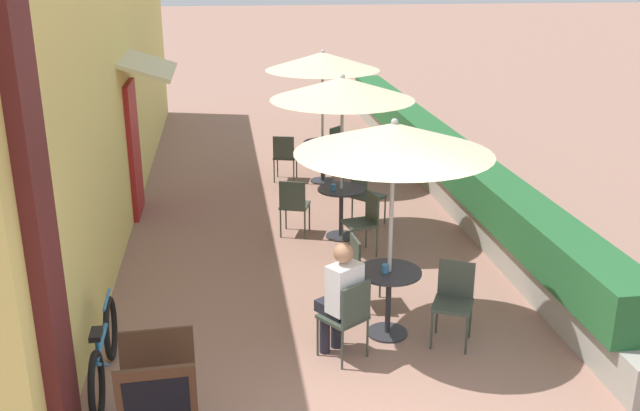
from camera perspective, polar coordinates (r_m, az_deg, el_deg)
cafe_facade_wall at (r=11.95m, az=-15.50°, el=9.88°), size 0.98×14.52×4.20m
planter_hedge at (r=12.77m, az=9.44°, el=3.73°), size 0.60×13.52×1.01m
patio_table_near at (r=7.70m, az=5.51°, el=-6.84°), size 0.69×0.69×0.75m
patio_umbrella_near at (r=7.13m, az=5.94°, el=5.36°), size 2.01×2.01×2.39m
cafe_chair_near_left at (r=7.21m, az=2.27°, el=-8.64°), size 0.56×0.56×0.87m
seated_patron_near_left at (r=7.20m, az=1.65°, el=-7.14°), size 0.49×0.51×1.25m
cafe_chair_near_right at (r=7.68m, az=10.67°, el=-7.15°), size 0.53×0.53×0.87m
cafe_chair_near_back at (r=8.27m, az=3.55°, el=-4.84°), size 0.43×0.43×0.87m
coffee_cup_near at (r=7.55m, az=5.23°, el=-5.04°), size 0.07×0.07×0.09m
patio_table_mid at (r=10.32m, az=1.71°, el=0.12°), size 0.69×0.69×0.75m
patio_umbrella_mid at (r=9.90m, az=1.80°, el=9.33°), size 2.01×2.01×2.39m
cafe_chair_mid_left at (r=10.88m, az=3.62°, el=1.14°), size 0.57×0.57×0.87m
cafe_chair_mid_right at (r=10.36m, az=-2.10°, el=0.22°), size 0.50×0.50×0.87m
cafe_chair_mid_back at (r=9.76m, az=3.62°, el=-1.03°), size 0.48×0.48×0.87m
coffee_cup_mid at (r=10.15m, az=1.06°, el=1.47°), size 0.07×0.07×0.09m
patio_table_far at (r=12.96m, az=0.20°, el=4.11°), size 0.69×0.69×0.75m
patio_umbrella_far at (r=12.63m, az=0.21°, el=11.47°), size 2.01×2.01×2.39m
cafe_chair_far_left at (r=12.39m, az=1.80°, el=3.41°), size 0.49×0.49×0.87m
cafe_chair_far_right at (r=13.54m, az=1.66°, el=4.78°), size 0.57×0.57×0.87m
cafe_chair_far_back at (r=12.98m, az=-2.85°, el=4.13°), size 0.49×0.49×0.87m
coffee_cup_far at (r=12.93m, az=0.44°, el=5.36°), size 0.07×0.07×0.09m
bicycle_leaning at (r=7.16m, az=-16.90°, el=-11.32°), size 0.11×1.72×0.74m
menu_board at (r=6.04m, az=-12.73°, el=-15.27°), size 0.65×0.67×1.03m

